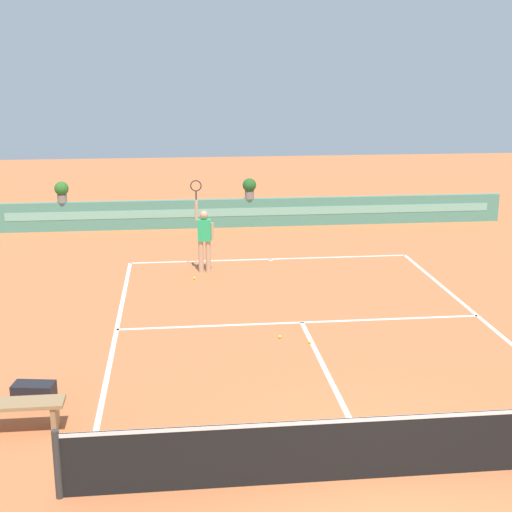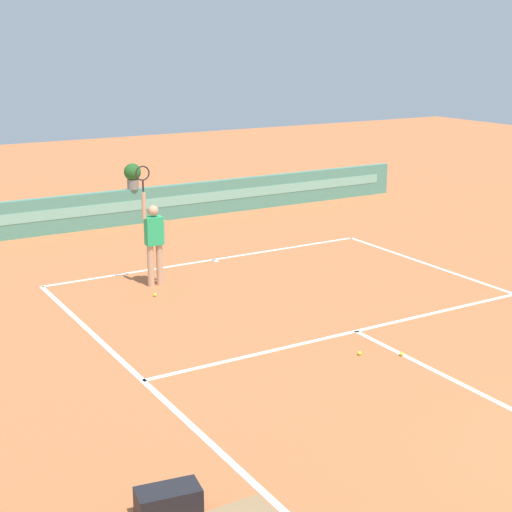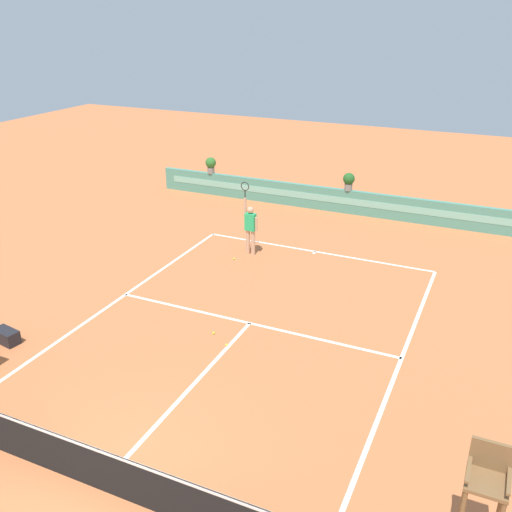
{
  "view_description": "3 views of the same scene",
  "coord_description": "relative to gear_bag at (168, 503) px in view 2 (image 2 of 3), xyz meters",
  "views": [
    {
      "loc": [
        -2.74,
        -8.96,
        5.7
      ],
      "look_at": [
        -0.8,
        8.57,
        1.0
      ],
      "focal_mm": 51.56,
      "sensor_mm": 36.0,
      "label": 1
    },
    {
      "loc": [
        -8.24,
        -3.92,
        5.04
      ],
      "look_at": [
        -0.8,
        8.57,
        1.0
      ],
      "focal_mm": 54.62,
      "sensor_mm": 36.0,
      "label": 2
    },
    {
      "loc": [
        5.73,
        -5.79,
        7.84
      ],
      "look_at": [
        -0.8,
        8.57,
        1.0
      ],
      "focal_mm": 39.89,
      "sensor_mm": 36.0,
      "label": 3
    }
  ],
  "objects": [
    {
      "name": "tennis_player",
      "position": [
        3.26,
        7.79,
        0.87
      ],
      "size": [
        0.62,
        0.23,
        2.58
      ],
      "color": "tan",
      "rests_on": "ground"
    },
    {
      "name": "tennis_ball_by_sideline",
      "position": [
        2.95,
        7.11,
        -0.15
      ],
      "size": [
        0.07,
        0.07,
        0.07
      ],
      "primitive_type": "sphere",
      "color": "#CCE033",
      "rests_on": "ground"
    },
    {
      "name": "gear_bag",
      "position": [
        0.0,
        0.0,
        0.0
      ],
      "size": [
        0.75,
        0.47,
        0.36
      ],
      "primitive_type": "cube",
      "rotation": [
        0.0,
        0.0,
        -0.16
      ],
      "color": "black",
      "rests_on": "ground"
    },
    {
      "name": "tennis_ball_near_baseline",
      "position": [
        5.21,
        2.17,
        -0.15
      ],
      "size": [
        0.07,
        0.07,
        0.07
      ],
      "primitive_type": "sphere",
      "color": "#CCE033",
      "rests_on": "ground"
    },
    {
      "name": "ground_plane",
      "position": [
        5.26,
        3.05,
        -0.18
      ],
      "size": [
        60.0,
        60.0,
        0.0
      ],
      "primitive_type": "plane",
      "color": "#C66B3D"
    },
    {
      "name": "court_lines",
      "position": [
        5.26,
        3.77,
        -0.18
      ],
      "size": [
        8.32,
        11.94,
        0.01
      ],
      "color": "white",
      "rests_on": "ground"
    },
    {
      "name": "tennis_ball_mid_court",
      "position": [
        4.63,
        2.55,
        -0.15
      ],
      "size": [
        0.07,
        0.07,
        0.07
      ],
      "primitive_type": "sphere",
      "color": "#CCE033",
      "rests_on": "ground"
    },
    {
      "name": "potted_plant_centre",
      "position": [
        5.09,
        13.44,
        1.23
      ],
      "size": [
        0.48,
        0.48,
        0.72
      ],
      "color": "gray",
      "rests_on": "back_wall_barrier"
    },
    {
      "name": "back_wall_barrier",
      "position": [
        5.26,
        13.44,
        0.32
      ],
      "size": [
        18.0,
        0.21,
        1.0
      ],
      "color": "#4C8E7A",
      "rests_on": "ground"
    }
  ]
}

